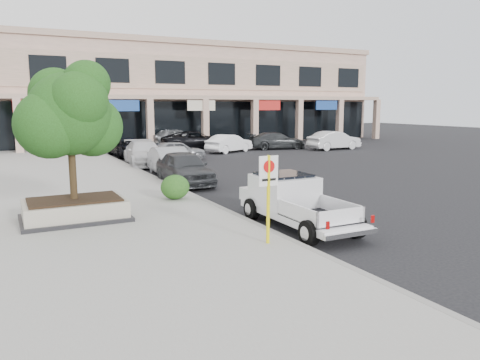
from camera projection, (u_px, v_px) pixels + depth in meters
name	position (u px, v px, depth m)	size (l,w,h in m)	color
ground	(311.00, 227.00, 14.30)	(120.00, 120.00, 0.00)	black
sidewalk	(91.00, 205.00, 17.07)	(8.00, 52.00, 0.15)	gray
curb	(192.00, 196.00, 18.85)	(0.20, 52.00, 0.15)	gray
strip_mall	(178.00, 94.00, 46.92)	(40.55, 12.43, 9.50)	tan
planter	(75.00, 210.00, 14.59)	(3.20, 2.20, 0.68)	black
planter_tree	(73.00, 115.00, 14.31)	(2.90, 2.55, 4.00)	#2D2211
no_parking_sign	(268.00, 187.00, 11.96)	(0.55, 0.09, 2.30)	#FFEA0D
hedge	(175.00, 187.00, 17.72)	(1.10, 0.99, 0.94)	#144816
pickup_truck	(299.00, 203.00, 14.16)	(1.84, 4.98, 1.57)	white
curb_car_a	(185.00, 168.00, 21.78)	(1.85, 4.59, 1.57)	#313336
curb_car_b	(171.00, 162.00, 24.38)	(1.58, 4.54, 1.49)	#999BA0
curb_car_c	(144.00, 153.00, 28.72)	(2.08, 5.11, 1.48)	silver
curb_car_d	(129.00, 147.00, 33.31)	(2.22, 4.80, 1.34)	black
lot_car_a	(176.00, 151.00, 30.79)	(1.61, 3.99, 1.36)	gray
lot_car_b	(229.00, 143.00, 36.38)	(1.47, 4.20, 1.38)	white
lot_car_c	(277.00, 141.00, 38.98)	(1.95, 4.79, 1.39)	#292C2E
lot_car_d	(196.00, 140.00, 38.31)	(2.56, 5.54, 1.54)	black
lot_car_e	(175.00, 138.00, 40.76)	(1.94, 4.82, 1.64)	#989C9F
lot_car_f	(334.00, 140.00, 38.60)	(1.60, 4.59, 1.51)	silver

